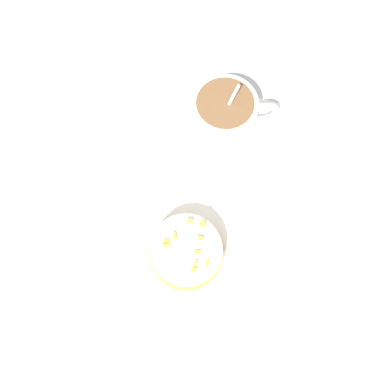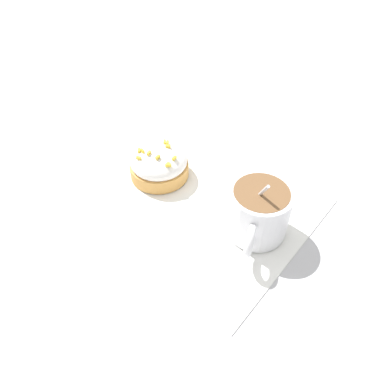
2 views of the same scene
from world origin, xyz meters
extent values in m
plane|color=#B2B2B7|center=(0.00, 0.00, 0.00)|extent=(3.00, 3.00, 0.00)
cube|color=white|center=(0.00, 0.00, 0.00)|extent=(0.31, 0.28, 0.00)
cylinder|color=white|center=(0.08, 0.00, 0.04)|extent=(0.08, 0.08, 0.07)
cylinder|color=brown|center=(0.08, 0.00, 0.06)|extent=(0.07, 0.07, 0.01)
torus|color=white|center=(0.10, -0.05, 0.04)|extent=(0.02, 0.04, 0.04)
ellipsoid|color=silver|center=(0.10, -0.02, 0.01)|extent=(0.03, 0.03, 0.01)
cylinder|color=silver|center=(0.08, 0.00, 0.05)|extent=(0.04, 0.03, 0.08)
cylinder|color=#D19347|center=(-0.08, 0.01, 0.01)|extent=(0.09, 0.09, 0.02)
ellipsoid|color=white|center=(-0.08, 0.01, 0.03)|extent=(0.08, 0.08, 0.04)
cube|color=yellow|center=(-0.11, 0.00, 0.05)|extent=(0.01, 0.01, 0.00)
cube|color=yellow|center=(-0.10, 0.00, 0.05)|extent=(0.01, 0.00, 0.00)
cube|color=yellow|center=(-0.08, 0.03, 0.05)|extent=(0.01, 0.01, 0.00)
cube|color=yellow|center=(-0.09, 0.00, 0.05)|extent=(0.00, 0.01, 0.00)
cube|color=yellow|center=(-0.06, 0.00, 0.05)|extent=(0.00, 0.01, 0.00)
cube|color=yellow|center=(-0.06, 0.00, 0.04)|extent=(0.01, 0.01, 0.00)
cube|color=yellow|center=(-0.06, 0.01, 0.05)|extent=(0.00, 0.01, 0.00)
cube|color=yellow|center=(-0.10, -0.01, 0.05)|extent=(0.01, 0.00, 0.00)
cube|color=yellow|center=(-0.07, 0.00, 0.05)|extent=(0.00, 0.01, 0.00)
cube|color=yellow|center=(-0.08, 0.04, 0.05)|extent=(0.01, 0.01, 0.00)
cube|color=yellow|center=(-0.09, 0.03, 0.05)|extent=(0.01, 0.01, 0.00)
camera|label=1|loc=(-0.18, -0.01, 0.53)|focal=42.00mm
camera|label=2|loc=(0.19, -0.31, 0.38)|focal=35.00mm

